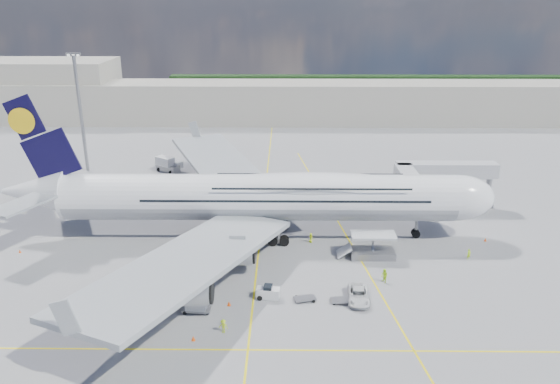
{
  "coord_description": "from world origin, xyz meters",
  "views": [
    {
      "loc": [
        4.07,
        -70.32,
        36.6
      ],
      "look_at": [
        3.22,
        8.0,
        8.35
      ],
      "focal_mm": 35.0,
      "sensor_mm": 36.0,
      "label": 1
    }
  ],
  "objects_px": {
    "dolly_row_a": "(175,265)",
    "cone_wing_left_inner": "(208,209)",
    "catering_truck_outer": "(168,165)",
    "crew_loader": "(384,276)",
    "crew_tug": "(223,326)",
    "dolly_nose_near": "(305,298)",
    "cone_wing_right_outer": "(193,338)",
    "dolly_row_b": "(184,263)",
    "dolly_row_c": "(197,303)",
    "crew_nose": "(469,254)",
    "dolly_back": "(111,282)",
    "jet_bridge": "(432,176)",
    "cone_nose": "(485,240)",
    "cargo_loader": "(371,249)",
    "cone_wing_right_inner": "(229,303)",
    "service_van": "(358,295)",
    "crew_van": "(311,238)",
    "baggage_tug": "(268,293)",
    "dolly_nose_far": "(343,300)",
    "catering_truck_inner": "(250,180)",
    "airliner": "(261,196)",
    "crew_wing": "(125,296)",
    "light_mast": "(81,111)",
    "cone_wing_left_outer": "(161,195)"
  },
  "relations": [
    {
      "from": "dolly_row_a",
      "to": "cone_wing_left_inner",
      "type": "relative_size",
      "value": 5.68
    },
    {
      "from": "catering_truck_outer",
      "to": "crew_loader",
      "type": "height_order",
      "value": "catering_truck_outer"
    },
    {
      "from": "crew_loader",
      "to": "crew_tug",
      "type": "height_order",
      "value": "crew_loader"
    },
    {
      "from": "dolly_nose_near",
      "to": "cone_wing_right_outer",
      "type": "distance_m",
      "value": 15.53
    },
    {
      "from": "dolly_row_b",
      "to": "cone_wing_left_inner",
      "type": "bearing_deg",
      "value": 67.07
    },
    {
      "from": "dolly_row_c",
      "to": "crew_nose",
      "type": "relative_size",
      "value": 2.24
    },
    {
      "from": "dolly_back",
      "to": "catering_truck_outer",
      "type": "xyz_separation_m",
      "value": [
        -2.44,
        49.55,
        1.29
      ]
    },
    {
      "from": "jet_bridge",
      "to": "cone_nose",
      "type": "distance_m",
      "value": 15.21
    },
    {
      "from": "dolly_row_c",
      "to": "dolly_nose_near",
      "type": "relative_size",
      "value": 1.21
    },
    {
      "from": "cone_nose",
      "to": "dolly_row_b",
      "type": "bearing_deg",
      "value": -169.33
    },
    {
      "from": "dolly_row_b",
      "to": "cone_wing_right_outer",
      "type": "height_order",
      "value": "cone_wing_right_outer"
    },
    {
      "from": "dolly_row_b",
      "to": "dolly_back",
      "type": "xyz_separation_m",
      "value": [
        -8.86,
        -5.5,
        -0.09
      ]
    },
    {
      "from": "cargo_loader",
      "to": "cone_wing_right_inner",
      "type": "distance_m",
      "value": 24.16
    },
    {
      "from": "cargo_loader",
      "to": "cone_wing_left_inner",
      "type": "distance_m",
      "value": 32.34
    },
    {
      "from": "jet_bridge",
      "to": "service_van",
      "type": "xyz_separation_m",
      "value": [
        -16.43,
        -30.49,
        -6.07
      ]
    },
    {
      "from": "cone_nose",
      "to": "crew_van",
      "type": "bearing_deg",
      "value": -178.41
    },
    {
      "from": "cargo_loader",
      "to": "dolly_nose_near",
      "type": "xyz_separation_m",
      "value": [
        -10.23,
        -12.5,
        -0.94
      ]
    },
    {
      "from": "cone_wing_right_inner",
      "to": "dolly_nose_near",
      "type": "bearing_deg",
      "value": 7.81
    },
    {
      "from": "baggage_tug",
      "to": "cone_wing_right_outer",
      "type": "relative_size",
      "value": 5.26
    },
    {
      "from": "cone_wing_right_inner",
      "to": "dolly_row_a",
      "type": "bearing_deg",
      "value": 133.27
    },
    {
      "from": "crew_loader",
      "to": "cargo_loader",
      "type": "bearing_deg",
      "value": 159.1
    },
    {
      "from": "dolly_nose_near",
      "to": "cone_wing_left_inner",
      "type": "relative_size",
      "value": 5.83
    },
    {
      "from": "dolly_nose_far",
      "to": "crew_tug",
      "type": "xyz_separation_m",
      "value": [
        -14.38,
        -6.72,
        0.52
      ]
    },
    {
      "from": "catering_truck_inner",
      "to": "crew_tug",
      "type": "height_order",
      "value": "catering_truck_inner"
    },
    {
      "from": "airliner",
      "to": "crew_van",
      "type": "bearing_deg",
      "value": -15.71
    },
    {
      "from": "airliner",
      "to": "crew_wing",
      "type": "relative_size",
      "value": 47.93
    },
    {
      "from": "dolly_nose_far",
      "to": "cone_wing_right_outer",
      "type": "xyz_separation_m",
      "value": [
        -17.62,
        -8.31,
        -0.04
      ]
    },
    {
      "from": "crew_tug",
      "to": "cone_wing_right_inner",
      "type": "bearing_deg",
      "value": 103.77
    },
    {
      "from": "dolly_nose_far",
      "to": "cone_wing_right_outer",
      "type": "bearing_deg",
      "value": -158.54
    },
    {
      "from": "jet_bridge",
      "to": "service_van",
      "type": "distance_m",
      "value": 35.17
    },
    {
      "from": "cargo_loader",
      "to": "dolly_row_a",
      "type": "relative_size",
      "value": 2.95
    },
    {
      "from": "airliner",
      "to": "dolly_nose_far",
      "type": "height_order",
      "value": "airliner"
    },
    {
      "from": "service_van",
      "to": "crew_van",
      "type": "xyz_separation_m",
      "value": [
        -5.32,
        17.37,
        0.01
      ]
    },
    {
      "from": "baggage_tug",
      "to": "crew_nose",
      "type": "bearing_deg",
      "value": 28.15
    },
    {
      "from": "dolly_row_c",
      "to": "crew_tug",
      "type": "bearing_deg",
      "value": -43.28
    },
    {
      "from": "crew_nose",
      "to": "light_mast",
      "type": "bearing_deg",
      "value": 127.03
    },
    {
      "from": "cargo_loader",
      "to": "catering_truck_inner",
      "type": "height_order",
      "value": "cargo_loader"
    },
    {
      "from": "dolly_back",
      "to": "crew_tug",
      "type": "relative_size",
      "value": 1.67
    },
    {
      "from": "dolly_row_c",
      "to": "baggage_tug",
      "type": "relative_size",
      "value": 1.17
    },
    {
      "from": "baggage_tug",
      "to": "catering_truck_outer",
      "type": "bearing_deg",
      "value": 121.04
    },
    {
      "from": "dolly_nose_near",
      "to": "cone_nose",
      "type": "bearing_deg",
      "value": 18.09
    },
    {
      "from": "cone_nose",
      "to": "cone_wing_left_outer",
      "type": "distance_m",
      "value": 59.07
    },
    {
      "from": "jet_bridge",
      "to": "dolly_nose_near",
      "type": "relative_size",
      "value": 6.32
    },
    {
      "from": "dolly_row_a",
      "to": "dolly_back",
      "type": "distance_m",
      "value": 8.73
    },
    {
      "from": "dolly_row_b",
      "to": "baggage_tug",
      "type": "distance_m",
      "value": 15.28
    },
    {
      "from": "crew_nose",
      "to": "dolly_nose_far",
      "type": "bearing_deg",
      "value": -170.13
    },
    {
      "from": "dolly_nose_near",
      "to": "crew_tug",
      "type": "height_order",
      "value": "crew_tug"
    },
    {
      "from": "dolly_nose_far",
      "to": "cone_wing_left_outer",
      "type": "distance_m",
      "value": 49.46
    },
    {
      "from": "crew_loader",
      "to": "cone_wing_left_inner",
      "type": "height_order",
      "value": "crew_loader"
    },
    {
      "from": "cone_nose",
      "to": "cone_wing_left_inner",
      "type": "bearing_deg",
      "value": 164.78
    }
  ]
}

